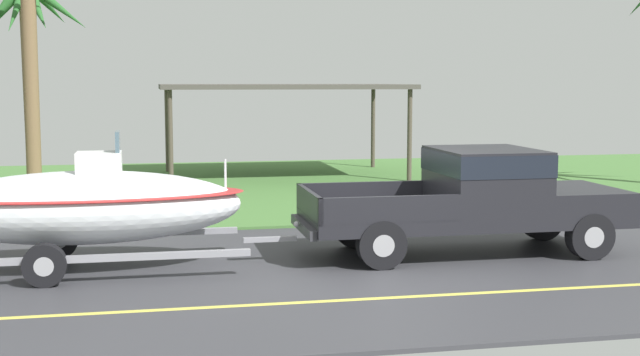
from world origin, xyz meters
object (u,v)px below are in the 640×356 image
object	(u,v)px
pickup_truck_towing	(483,195)
boat_on_trailer	(83,206)
carport_awning	(282,89)
palm_tree_near_right	(26,28)

from	to	relation	value
pickup_truck_towing	boat_on_trailer	size ratio (longest dim) A/B	0.93
pickup_truck_towing	boat_on_trailer	bearing A→B (deg)	180.00
carport_awning	pickup_truck_towing	bearing A→B (deg)	-82.14
boat_on_trailer	pickup_truck_towing	bearing A→B (deg)	0.00
pickup_truck_towing	palm_tree_near_right	distance (m)	12.25
palm_tree_near_right	boat_on_trailer	bearing A→B (deg)	-77.16
carport_awning	palm_tree_near_right	size ratio (longest dim) A/B	1.32
boat_on_trailer	carport_awning	distance (m)	13.27
boat_on_trailer	carport_awning	size ratio (longest dim) A/B	0.84
pickup_truck_towing	palm_tree_near_right	bearing A→B (deg)	137.01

